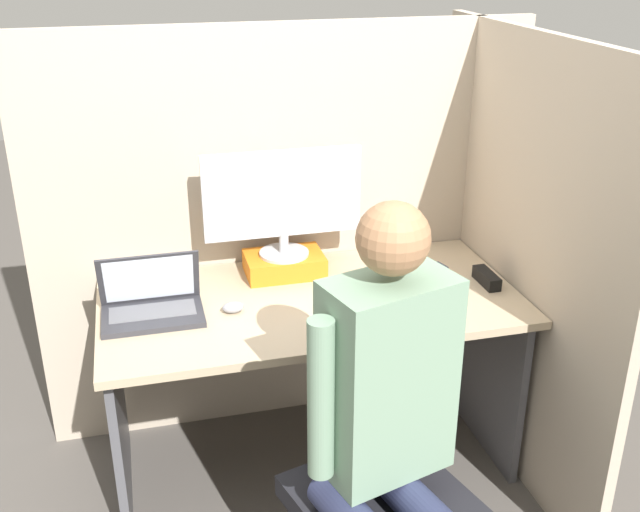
{
  "coord_description": "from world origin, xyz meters",
  "views": [
    {
      "loc": [
        -0.58,
        -1.99,
        1.98
      ],
      "look_at": [
        -0.01,
        0.19,
        0.99
      ],
      "focal_mm": 42.0,
      "sensor_mm": 36.0,
      "label": 1
    }
  ],
  "objects_px": {
    "monitor": "(283,199)",
    "paper_box": "(284,264)",
    "person": "(387,418)",
    "stapler": "(487,278)",
    "carrot_toy": "(430,316)",
    "coffee_mug": "(387,255)",
    "laptop": "(152,304)",
    "office_chair": "(381,456)"
  },
  "relations": [
    {
      "from": "monitor",
      "to": "paper_box",
      "type": "bearing_deg",
      "value": -90.0
    },
    {
      "from": "person",
      "to": "stapler",
      "type": "bearing_deg",
      "value": 49.35
    },
    {
      "from": "stapler",
      "to": "carrot_toy",
      "type": "xyz_separation_m",
      "value": [
        -0.32,
        -0.23,
        -0.0
      ]
    },
    {
      "from": "paper_box",
      "to": "monitor",
      "type": "height_order",
      "value": "monitor"
    },
    {
      "from": "monitor",
      "to": "coffee_mug",
      "type": "height_order",
      "value": "monitor"
    },
    {
      "from": "laptop",
      "to": "person",
      "type": "xyz_separation_m",
      "value": [
        0.57,
        -0.83,
        0.01
      ]
    },
    {
      "from": "monitor",
      "to": "stapler",
      "type": "xyz_separation_m",
      "value": [
        0.72,
        -0.28,
        -0.28
      ]
    },
    {
      "from": "stapler",
      "to": "carrot_toy",
      "type": "relative_size",
      "value": 0.96
    },
    {
      "from": "carrot_toy",
      "to": "coffee_mug",
      "type": "height_order",
      "value": "coffee_mug"
    },
    {
      "from": "stapler",
      "to": "person",
      "type": "xyz_separation_m",
      "value": [
        -0.67,
        -0.78,
        0.03
      ]
    },
    {
      "from": "stapler",
      "to": "coffee_mug",
      "type": "height_order",
      "value": "coffee_mug"
    },
    {
      "from": "carrot_toy",
      "to": "person",
      "type": "height_order",
      "value": "person"
    },
    {
      "from": "monitor",
      "to": "carrot_toy",
      "type": "bearing_deg",
      "value": -51.78
    },
    {
      "from": "stapler",
      "to": "coffee_mug",
      "type": "bearing_deg",
      "value": 142.45
    },
    {
      "from": "office_chair",
      "to": "paper_box",
      "type": "bearing_deg",
      "value": 96.25
    },
    {
      "from": "carrot_toy",
      "to": "office_chair",
      "type": "distance_m",
      "value": 0.55
    },
    {
      "from": "carrot_toy",
      "to": "office_chair",
      "type": "height_order",
      "value": "office_chair"
    },
    {
      "from": "coffee_mug",
      "to": "monitor",
      "type": "bearing_deg",
      "value": 174.15
    },
    {
      "from": "office_chair",
      "to": "coffee_mug",
      "type": "distance_m",
      "value": 0.95
    },
    {
      "from": "paper_box",
      "to": "stapler",
      "type": "xyz_separation_m",
      "value": [
        0.72,
        -0.28,
        -0.02
      ]
    },
    {
      "from": "coffee_mug",
      "to": "person",
      "type": "bearing_deg",
      "value": -109.01
    },
    {
      "from": "paper_box",
      "to": "carrot_toy",
      "type": "height_order",
      "value": "paper_box"
    },
    {
      "from": "laptop",
      "to": "stapler",
      "type": "xyz_separation_m",
      "value": [
        1.24,
        -0.06,
        -0.02
      ]
    },
    {
      "from": "laptop",
      "to": "person",
      "type": "distance_m",
      "value": 1.01
    },
    {
      "from": "stapler",
      "to": "laptop",
      "type": "bearing_deg",
      "value": 177.42
    },
    {
      "from": "monitor",
      "to": "stapler",
      "type": "height_order",
      "value": "monitor"
    },
    {
      "from": "person",
      "to": "coffee_mug",
      "type": "bearing_deg",
      "value": 70.99
    },
    {
      "from": "carrot_toy",
      "to": "coffee_mug",
      "type": "xyz_separation_m",
      "value": [
        0.0,
        0.47,
        0.03
      ]
    },
    {
      "from": "carrot_toy",
      "to": "paper_box",
      "type": "bearing_deg",
      "value": 128.37
    },
    {
      "from": "paper_box",
      "to": "person",
      "type": "bearing_deg",
      "value": -87.08
    },
    {
      "from": "stapler",
      "to": "office_chair",
      "type": "relative_size",
      "value": 0.15
    },
    {
      "from": "carrot_toy",
      "to": "office_chair",
      "type": "relative_size",
      "value": 0.15
    },
    {
      "from": "monitor",
      "to": "carrot_toy",
      "type": "distance_m",
      "value": 0.71
    },
    {
      "from": "paper_box",
      "to": "office_chair",
      "type": "distance_m",
      "value": 0.94
    },
    {
      "from": "laptop",
      "to": "carrot_toy",
      "type": "height_order",
      "value": "laptop"
    },
    {
      "from": "paper_box",
      "to": "stapler",
      "type": "height_order",
      "value": "paper_box"
    },
    {
      "from": "paper_box",
      "to": "carrot_toy",
      "type": "distance_m",
      "value": 0.65
    },
    {
      "from": "paper_box",
      "to": "monitor",
      "type": "bearing_deg",
      "value": 90.0
    },
    {
      "from": "paper_box",
      "to": "person",
      "type": "xyz_separation_m",
      "value": [
        0.05,
        -1.06,
        0.01
      ]
    },
    {
      "from": "carrot_toy",
      "to": "person",
      "type": "relative_size",
      "value": 0.11
    },
    {
      "from": "office_chair",
      "to": "person",
      "type": "distance_m",
      "value": 0.3
    },
    {
      "from": "paper_box",
      "to": "laptop",
      "type": "height_order",
      "value": "laptop"
    }
  ]
}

